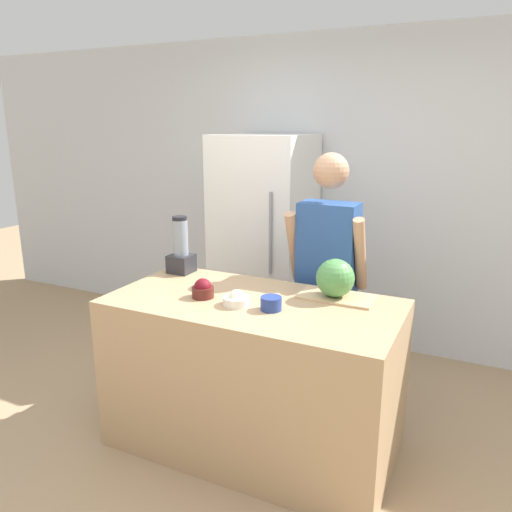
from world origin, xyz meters
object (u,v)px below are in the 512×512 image
at_px(bowl_cream, 236,300).
at_px(bowl_cherries, 203,290).
at_px(bowl_small_blue, 271,303).
at_px(blender, 181,250).
at_px(watermelon, 335,278).
at_px(person, 327,281).
at_px(refrigerator, 264,244).

bearing_deg(bowl_cream, bowl_cherries, 172.51).
relative_size(bowl_small_blue, blender, 0.30).
bearing_deg(watermelon, person, 113.77).
relative_size(person, bowl_cherries, 13.57).
bearing_deg(watermelon, blender, 176.86).
bearing_deg(refrigerator, bowl_small_blue, -63.86).
height_order(refrigerator, bowl_small_blue, refrigerator).
distance_m(refrigerator, bowl_cherries, 1.44).
bearing_deg(blender, bowl_cream, -32.34).
bearing_deg(bowl_cream, watermelon, 36.55).
relative_size(person, watermelon, 7.87).
xyz_separation_m(watermelon, bowl_cherries, (-0.68, -0.31, -0.08)).
bearing_deg(bowl_small_blue, person, 83.07).
height_order(person, watermelon, person).
xyz_separation_m(person, bowl_cream, (-0.29, -0.72, 0.06)).
distance_m(person, blender, 0.98).
relative_size(person, bowl_small_blue, 15.11).
bearing_deg(person, bowl_cherries, -127.02).
bearing_deg(bowl_cherries, blender, 137.07).
height_order(bowl_cherries, bowl_small_blue, bowl_cherries).
height_order(refrigerator, person, refrigerator).
bearing_deg(watermelon, bowl_cream, -143.45).
height_order(watermelon, blender, blender).
relative_size(refrigerator, bowl_cream, 12.18).
bearing_deg(bowl_small_blue, blender, 155.38).
height_order(bowl_cherries, bowl_cream, bowl_cherries).
bearing_deg(blender, refrigerator, 83.36).
bearing_deg(blender, bowl_cherries, -42.93).
bearing_deg(refrigerator, watermelon, -49.34).
height_order(person, bowl_small_blue, person).
relative_size(watermelon, bowl_cream, 1.47).
relative_size(refrigerator, watermelon, 8.27).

